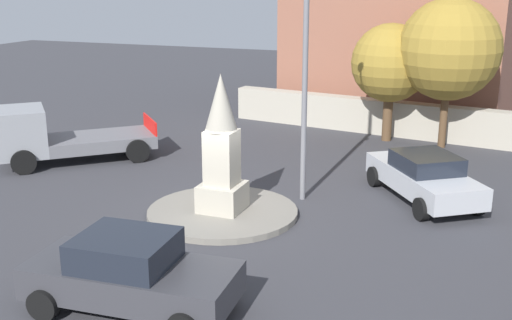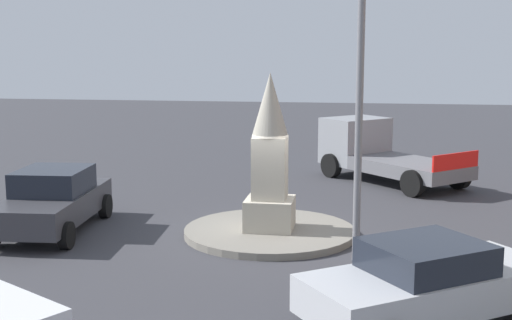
# 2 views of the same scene
# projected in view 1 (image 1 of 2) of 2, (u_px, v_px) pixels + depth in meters

# --- Properties ---
(ground_plane) EXTENTS (80.00, 80.00, 0.00)m
(ground_plane) POSITION_uv_depth(u_px,v_px,m) (223.00, 215.00, 17.70)
(ground_plane) COLOR #38383D
(traffic_island) EXTENTS (4.20, 4.20, 0.17)m
(traffic_island) POSITION_uv_depth(u_px,v_px,m) (223.00, 212.00, 17.68)
(traffic_island) COLOR gray
(traffic_island) RESTS_ON ground
(monument) EXTENTS (1.16, 1.16, 3.81)m
(monument) POSITION_uv_depth(u_px,v_px,m) (222.00, 150.00, 17.17)
(monument) COLOR #B2AA99
(monument) RESTS_ON traffic_island
(streetlamp) EXTENTS (3.09, 0.28, 7.96)m
(streetlamp) POSITION_uv_depth(u_px,v_px,m) (306.00, 37.00, 17.68)
(streetlamp) COLOR slate
(streetlamp) RESTS_ON ground
(car_silver_far_side) EXTENTS (4.55, 3.94, 1.44)m
(car_silver_far_side) POSITION_uv_depth(u_px,v_px,m) (424.00, 176.00, 18.74)
(car_silver_far_side) COLOR #B7BABF
(car_silver_far_side) RESTS_ON ground
(car_dark_grey_parked_right) EXTENTS (2.21, 4.30, 1.57)m
(car_dark_grey_parked_right) POSITION_uv_depth(u_px,v_px,m) (130.00, 273.00, 12.48)
(car_dark_grey_parked_right) COLOR #38383D
(car_dark_grey_parked_right) RESTS_ON ground
(truck_grey_approaching) EXTENTS (5.21, 5.38, 2.05)m
(truck_grey_approaching) POSITION_uv_depth(u_px,v_px,m) (56.00, 136.00, 22.52)
(truck_grey_approaching) COLOR gray
(truck_grey_approaching) RESTS_ON ground
(stone_boundary_wall) EXTENTS (2.48, 12.28, 1.45)m
(stone_boundary_wall) POSITION_uv_depth(u_px,v_px,m) (365.00, 115.00, 27.11)
(stone_boundary_wall) COLOR #B2AA99
(stone_boundary_wall) RESTS_ON ground
(tree_near_wall) EXTENTS (3.85, 3.85, 5.73)m
(tree_near_wall) POSITION_uv_depth(u_px,v_px,m) (449.00, 50.00, 23.76)
(tree_near_wall) COLOR brown
(tree_near_wall) RESTS_ON ground
(tree_mid_cluster) EXTENTS (3.11, 3.11, 4.72)m
(tree_mid_cluster) POSITION_uv_depth(u_px,v_px,m) (391.00, 63.00, 24.99)
(tree_mid_cluster) COLOR brown
(tree_mid_cluster) RESTS_ON ground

